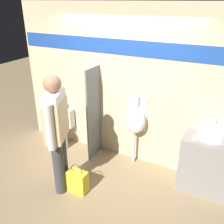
% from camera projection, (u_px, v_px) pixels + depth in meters
% --- Properties ---
extents(ground_plane, '(16.00, 16.00, 0.00)m').
position_uv_depth(ground_plane, '(108.00, 170.00, 4.34)').
color(ground_plane, '#997F5B').
extents(display_wall, '(4.14, 0.07, 2.70)m').
position_uv_depth(display_wall, '(124.00, 86.00, 4.26)').
color(display_wall, beige).
rests_on(display_wall, ground_plane).
extents(sink_counter, '(0.87, 0.51, 0.89)m').
position_uv_depth(sink_counter, '(210.00, 165.00, 3.75)').
color(sink_counter, gray).
rests_on(sink_counter, ground_plane).
extents(sink_basin, '(0.43, 0.43, 0.28)m').
position_uv_depth(sink_basin, '(213.00, 133.00, 3.60)').
color(sink_basin, white).
rests_on(sink_basin, sink_counter).
extents(cell_phone, '(0.07, 0.14, 0.01)m').
position_uv_depth(cell_phone, '(195.00, 138.00, 3.59)').
color(cell_phone, '#B7B7BC').
rests_on(cell_phone, sink_counter).
extents(divider_near_counter, '(0.03, 0.45, 1.69)m').
position_uv_depth(divider_near_counter, '(94.00, 114.00, 4.46)').
color(divider_near_counter, slate).
rests_on(divider_near_counter, ground_plane).
extents(urinal_near_counter, '(0.37, 0.26, 1.25)m').
position_uv_depth(urinal_near_counter, '(135.00, 121.00, 4.23)').
color(urinal_near_counter, silver).
rests_on(urinal_near_counter, ground_plane).
extents(toilet, '(0.36, 0.52, 0.89)m').
position_uv_depth(toilet, '(61.00, 132.00, 4.95)').
color(toilet, white).
rests_on(toilet, ground_plane).
extents(person_in_vest, '(0.40, 0.60, 1.83)m').
position_uv_depth(person_in_vest, '(57.00, 128.00, 3.52)').
color(person_in_vest, '#3D3D42').
rests_on(person_in_vest, ground_plane).
extents(shopping_bag, '(0.31, 0.17, 0.49)m').
position_uv_depth(shopping_bag, '(77.00, 181.00, 3.81)').
color(shopping_bag, yellow).
rests_on(shopping_bag, ground_plane).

